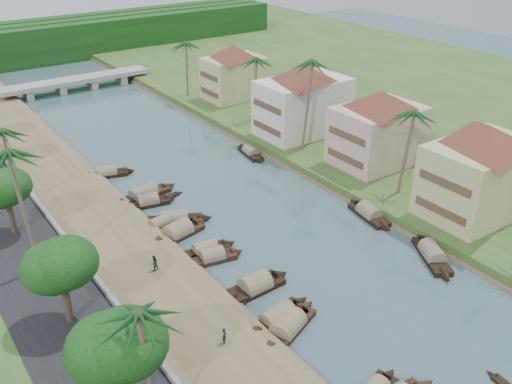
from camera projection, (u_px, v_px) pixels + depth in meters
ground at (332, 268)px, 55.71m from camera, size 220.00×220.00×0.00m
left_bank at (99, 227)px, 61.89m from camera, size 10.00×180.00×0.80m
right_bank at (338, 153)px, 79.75m from camera, size 16.00×180.00×1.20m
road at (17, 250)px, 57.39m from camera, size 8.00×180.00×1.40m
retaining_wall at (59, 231)px, 59.30m from camera, size 0.40×180.00×1.10m
far_right_fill at (497, 105)px, 98.73m from camera, size 60.00×220.00×1.15m
treeline at (31, 43)px, 126.71m from camera, size 120.00×14.00×8.00m
bridge at (76, 82)px, 107.36m from camera, size 28.00×4.00×2.40m
building_near at (481, 169)px, 61.09m from camera, size 14.85×14.85×10.20m
building_mid at (378, 127)px, 73.37m from camera, size 14.11×14.11×9.70m
building_far at (303, 99)px, 82.94m from camera, size 15.59×15.59×10.20m
building_distant at (234, 71)px, 98.24m from camera, size 12.62×12.62×9.20m
sampan_2 at (288, 328)px, 47.31m from camera, size 8.92×5.02×2.33m
sampan_3 at (279, 318)px, 48.47m from camera, size 8.23×3.39×2.18m
sampan_4 at (278, 320)px, 48.14m from camera, size 7.85×2.19×2.21m
sampan_5 at (255, 286)px, 52.40m from camera, size 7.99×2.44×2.49m
sampan_6 at (212, 257)px, 56.68m from camera, size 7.00×2.83×2.07m
sampan_7 at (205, 250)px, 57.84m from camera, size 7.17×2.02×1.93m
sampan_8 at (178, 233)px, 60.86m from camera, size 8.42×3.65×2.50m
sampan_9 at (175, 219)px, 63.47m from camera, size 8.31×5.38×2.16m
sampan_10 at (160, 225)px, 62.44m from camera, size 6.40×2.17×1.80m
sampan_11 at (148, 202)px, 67.08m from camera, size 7.18×2.89×2.04m
sampan_12 at (144, 195)px, 68.79m from camera, size 9.62×2.89×2.25m
sampan_13 at (107, 173)px, 74.23m from camera, size 7.52×3.67×2.05m
sampan_14 at (432, 255)px, 57.05m from camera, size 5.99×8.86×2.23m
sampan_15 at (369, 214)px, 64.55m from camera, size 3.02×8.36×2.20m
sampan_16 at (250, 153)px, 80.35m from camera, size 2.44×7.46×1.85m
canoe_1 at (248, 295)px, 51.72m from camera, size 4.84×3.13×0.82m
canoe_2 at (163, 198)px, 68.65m from camera, size 5.47×0.89×0.79m
palm_1 at (409, 115)px, 63.45m from camera, size 3.20×3.20×11.32m
palm_2 at (307, 64)px, 74.01m from camera, size 3.20×3.20×13.77m
palm_3 at (253, 61)px, 85.73m from camera, size 3.20×3.20×11.16m
palm_4 at (143, 314)px, 33.08m from camera, size 3.20×3.20×10.99m
palm_5 at (15, 154)px, 47.63m from camera, size 3.20×3.20×13.64m
palm_6 at (2, 132)px, 61.02m from camera, size 3.20×3.20×10.28m
palm_7 at (185, 44)px, 97.56m from camera, size 3.20×3.20×10.80m
tree_1 at (117, 346)px, 36.00m from camera, size 5.45×5.45×7.84m
tree_2 at (60, 266)px, 44.21m from camera, size 5.00×5.00×7.53m
tree_3 at (5, 189)px, 56.87m from camera, size 4.49×4.49×6.92m
tree_6 at (323, 92)px, 86.70m from camera, size 4.12×4.12×6.66m
person_near at (224, 335)px, 44.86m from camera, size 0.57×0.62×1.41m
person_far at (154, 263)px, 53.69m from camera, size 0.88×0.75×1.58m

